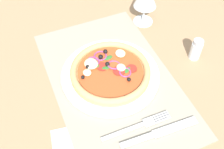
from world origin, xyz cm
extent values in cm
cube|color=#9E7A56|center=(0.00, 0.00, -1.20)|extent=(190.00, 140.00, 2.40)
cube|color=gray|center=(0.00, 0.00, 0.20)|extent=(51.94, 31.93, 0.40)
cylinder|color=silver|center=(-1.67, 0.28, 0.90)|extent=(27.10, 27.10, 1.00)
cylinder|color=tan|center=(-1.67, 0.28, 1.90)|extent=(21.87, 21.87, 1.00)
torus|color=tan|center=(-1.67, 0.28, 2.76)|extent=(21.92, 21.92, 1.80)
cylinder|color=#C64C23|center=(-1.67, 0.28, 2.55)|extent=(17.93, 17.93, 0.30)
ellipsoid|color=beige|center=(-3.26, -6.08, 3.07)|extent=(2.48, 2.23, 0.74)
ellipsoid|color=beige|center=(-1.31, 3.02, 3.11)|extent=(2.73, 2.46, 0.82)
ellipsoid|color=beige|center=(-5.61, -4.09, 3.32)|extent=(4.11, 3.70, 1.23)
ellipsoid|color=beige|center=(-6.16, 4.99, 3.17)|extent=(3.13, 2.82, 0.94)
sphere|color=black|center=(-2.06, -7.71, 3.21)|extent=(1.02, 1.02, 1.02)
sphere|color=black|center=(-8.28, 1.25, 3.37)|extent=(1.34, 1.34, 1.34)
sphere|color=black|center=(-4.88, -5.28, 3.31)|extent=(1.22, 1.22, 1.22)
sphere|color=black|center=(-3.68, -0.45, 3.34)|extent=(1.28, 1.28, 1.28)
sphere|color=black|center=(-6.91, -0.73, 3.37)|extent=(1.35, 1.35, 1.35)
sphere|color=black|center=(3.43, 3.15, 3.24)|extent=(1.08, 1.08, 1.08)
torus|color=#8E3D75|center=(0.58, 3.38, 2.95)|extent=(3.40, 3.38, 0.89)
torus|color=#8E3D75|center=(-3.00, 1.66, 2.95)|extent=(4.00, 3.89, 1.65)
torus|color=#8E3D75|center=(-6.49, -3.19, 2.95)|extent=(3.76, 3.75, 0.81)
torus|color=#8E3D75|center=(-7.63, -0.54, 2.95)|extent=(3.77, 3.76, 0.54)
cylinder|color=#A3281E|center=(-0.60, 2.14, 2.85)|extent=(3.40, 3.40, 0.30)
cylinder|color=#A3281E|center=(0.09, 5.62, 2.85)|extent=(2.90, 2.90, 0.30)
cylinder|color=#A3281E|center=(-3.76, -1.49, 2.85)|extent=(3.06, 3.06, 0.30)
ellipsoid|color=#2D6B28|center=(-4.92, -2.72, 2.90)|extent=(2.87, 1.54, 0.30)
ellipsoid|color=#2D6B28|center=(-6.14, 1.23, 2.90)|extent=(1.87, 3.00, 0.30)
ellipsoid|color=#2D6B28|center=(-0.03, 4.40, 2.90)|extent=(2.63, 3.12, 0.30)
ellipsoid|color=#2D6B28|center=(-2.95, -0.83, 2.90)|extent=(1.58, 2.89, 0.30)
cube|color=silver|center=(15.33, -3.84, 0.62)|extent=(1.02, 11.17, 0.44)
cube|color=silver|center=(15.40, 3.00, 0.62)|extent=(2.23, 2.54, 0.44)
cube|color=silver|center=(16.33, 6.41, 0.62)|extent=(0.37, 4.32, 0.44)
cube|color=silver|center=(15.73, 6.42, 0.62)|extent=(0.37, 4.32, 0.44)
cube|color=silver|center=(15.13, 6.42, 0.62)|extent=(0.37, 4.32, 0.44)
cube|color=silver|center=(14.53, 6.43, 0.62)|extent=(0.37, 4.32, 0.44)
cube|color=silver|center=(18.69, -1.83, 0.71)|extent=(1.69, 8.45, 0.62)
cube|color=silver|center=(19.15, 8.16, 0.62)|extent=(2.54, 11.68, 0.44)
cylinder|color=silver|center=(-19.21, 19.17, 0.20)|extent=(6.40, 6.40, 0.40)
cylinder|color=silver|center=(-19.21, 19.17, 3.40)|extent=(0.80, 0.80, 6.00)
cylinder|color=silver|center=(1.05, 25.59, 2.75)|extent=(3.20, 3.20, 5.50)
cylinder|color=#ADADB2|center=(1.05, 25.59, 6.10)|extent=(2.88, 2.88, 1.20)
camera|label=1|loc=(42.72, -18.38, 60.24)|focal=44.34mm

